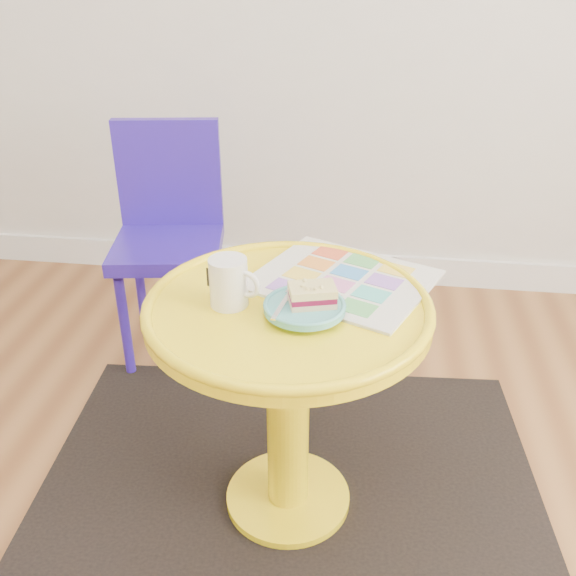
# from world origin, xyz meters

# --- Properties ---
(rug) EXTENTS (1.37, 1.18, 0.01)m
(rug) POSITION_xyz_m (0.07, 0.74, 0.00)
(rug) COLOR black
(rug) RESTS_ON ground
(side_table) EXTENTS (0.61, 0.61, 0.58)m
(side_table) POSITION_xyz_m (0.07, 0.74, 0.42)
(side_table) COLOR yellow
(side_table) RESTS_ON ground
(chair) EXTENTS (0.39, 0.39, 0.77)m
(chair) POSITION_xyz_m (-0.41, 1.44, 0.44)
(chair) COLOR #2D189E
(chair) RESTS_ON ground
(newspaper) EXTENTS (0.47, 0.44, 0.01)m
(newspaper) POSITION_xyz_m (0.18, 0.87, 0.59)
(newspaper) COLOR silver
(newspaper) RESTS_ON side_table
(mug) EXTENTS (0.11, 0.08, 0.11)m
(mug) POSITION_xyz_m (-0.05, 0.73, 0.64)
(mug) COLOR white
(mug) RESTS_ON side_table
(plate) EXTENTS (0.17, 0.17, 0.02)m
(plate) POSITION_xyz_m (0.11, 0.70, 0.60)
(plate) COLOR #51ABAC
(plate) RESTS_ON newspaper
(cake_slice) EXTENTS (0.11, 0.09, 0.04)m
(cake_slice) POSITION_xyz_m (0.13, 0.71, 0.63)
(cake_slice) COLOR #D3BC8C
(cake_slice) RESTS_ON plate
(fork) EXTENTS (0.04, 0.14, 0.00)m
(fork) POSITION_xyz_m (0.07, 0.71, 0.61)
(fork) COLOR silver
(fork) RESTS_ON plate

